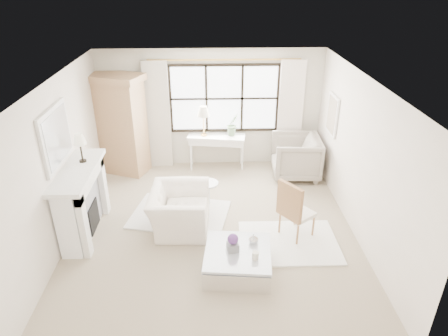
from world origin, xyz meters
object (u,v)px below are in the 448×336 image
at_px(console_table, 217,151).
at_px(club_armchair, 179,210).
at_px(coffee_table, 238,261).
at_px(armoire, 121,124).

bearing_deg(console_table, club_armchair, -97.72).
bearing_deg(coffee_table, armoire, 129.73).
xyz_separation_m(armoire, coffee_table, (2.37, -3.52, -0.96)).
height_order(armoire, coffee_table, armoire).
relative_size(console_table, coffee_table, 1.23).
xyz_separation_m(armoire, console_table, (2.11, 0.10, -0.74)).
xyz_separation_m(console_table, club_armchair, (-0.71, -2.43, -0.03)).
bearing_deg(armoire, console_table, 23.11).
bearing_deg(console_table, coffee_table, -77.34).
bearing_deg(club_armchair, armoire, 34.02).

